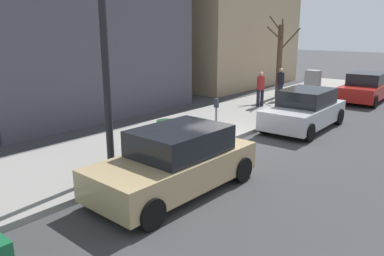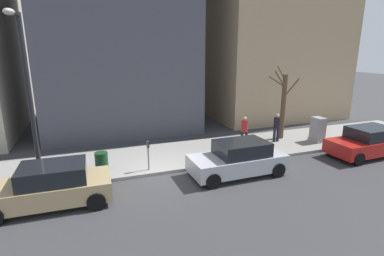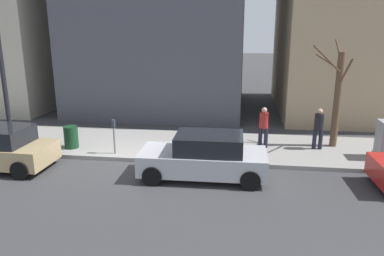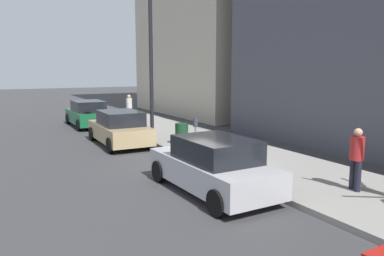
{
  "view_description": "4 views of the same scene",
  "coord_description": "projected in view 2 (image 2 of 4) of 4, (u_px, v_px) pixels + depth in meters",
  "views": [
    {
      "loc": [
        -6.79,
        10.42,
        3.71
      ],
      "look_at": [
        -0.29,
        2.62,
        1.05
      ],
      "focal_mm": 35.0,
      "sensor_mm": 36.0,
      "label": 1
    },
    {
      "loc": [
        -11.99,
        2.92,
        5.41
      ],
      "look_at": [
        1.62,
        -2.03,
        1.57
      ],
      "focal_mm": 28.0,
      "sensor_mm": 36.0,
      "label": 2
    },
    {
      "loc": [
        -12.82,
        -4.38,
        4.94
      ],
      "look_at": [
        0.73,
        -2.53,
        1.21
      ],
      "focal_mm": 35.0,
      "sensor_mm": 36.0,
      "label": 3
    },
    {
      "loc": [
        -6.36,
        -11.52,
        3.3
      ],
      "look_at": [
        -0.32,
        -0.66,
        1.37
      ],
      "focal_mm": 35.0,
      "sensor_mm": 36.0,
      "label": 4
    }
  ],
  "objects": [
    {
      "name": "pedestrian_midblock",
      "position": [
        244.0,
        129.0,
        16.56
      ],
      "size": [
        0.36,
        0.39,
        1.66
      ],
      "rotation": [
        0.0,
        0.0,
        1.22
      ],
      "color": "#1E1E2D",
      "rests_on": "sidewalk"
    },
    {
      "name": "trash_bin",
      "position": [
        102.0,
        162.0,
        13.1
      ],
      "size": [
        0.56,
        0.56,
        0.9
      ],
      "primitive_type": "cylinder",
      "color": "#14381E",
      "rests_on": "sidewalk"
    },
    {
      "name": "pedestrian_near_meter",
      "position": [
        277.0,
        126.0,
        17.32
      ],
      "size": [
        0.36,
        0.4,
        1.66
      ],
      "rotation": [
        0.0,
        0.0,
        4.75
      ],
      "color": "#1E1E2D",
      "rests_on": "sidewalk"
    },
    {
      "name": "sidewalk",
      "position": [
        151.0,
        158.0,
        15.04
      ],
      "size": [
        4.0,
        36.0,
        0.15
      ],
      "primitive_type": "cube",
      "color": "gray",
      "rests_on": "ground"
    },
    {
      "name": "bare_tree",
      "position": [
        283.0,
        104.0,
        17.71
      ],
      "size": [
        1.68,
        1.42,
        4.3
      ],
      "color": "brown",
      "rests_on": "sidewalk"
    },
    {
      "name": "parked_car_tan",
      "position": [
        50.0,
        186.0,
        10.52
      ],
      "size": [
        2.0,
        4.24,
        1.52
      ],
      "rotation": [
        0.0,
        0.0,
        -0.02
      ],
      "color": "tan",
      "rests_on": "ground"
    },
    {
      "name": "ground_plane",
      "position": [
        161.0,
        175.0,
        13.24
      ],
      "size": [
        120.0,
        120.0,
        0.0
      ],
      "primitive_type": "plane",
      "color": "#38383A"
    },
    {
      "name": "utility_box",
      "position": [
        318.0,
        130.0,
        17.42
      ],
      "size": [
        0.83,
        0.61,
        1.43
      ],
      "color": "#A8A399",
      "rests_on": "sidewalk"
    },
    {
      "name": "parked_car_red",
      "position": [
        368.0,
        142.0,
        15.49
      ],
      "size": [
        2.04,
        4.26,
        1.52
      ],
      "rotation": [
        0.0,
        0.0,
        0.03
      ],
      "color": "red",
      "rests_on": "ground"
    },
    {
      "name": "streetlamp",
      "position": [
        27.0,
        88.0,
        10.87
      ],
      "size": [
        1.97,
        0.32,
        6.5
      ],
      "color": "black",
      "rests_on": "sidewalk"
    },
    {
      "name": "parked_car_silver",
      "position": [
        238.0,
        159.0,
        13.12
      ],
      "size": [
        1.98,
        4.23,
        1.52
      ],
      "rotation": [
        0.0,
        0.0,
        0.02
      ],
      "color": "#B7B7BC",
      "rests_on": "ground"
    },
    {
      "name": "parking_meter",
      "position": [
        148.0,
        152.0,
        13.25
      ],
      "size": [
        0.14,
        0.1,
        1.35
      ],
      "color": "slate",
      "rests_on": "sidewalk"
    }
  ]
}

